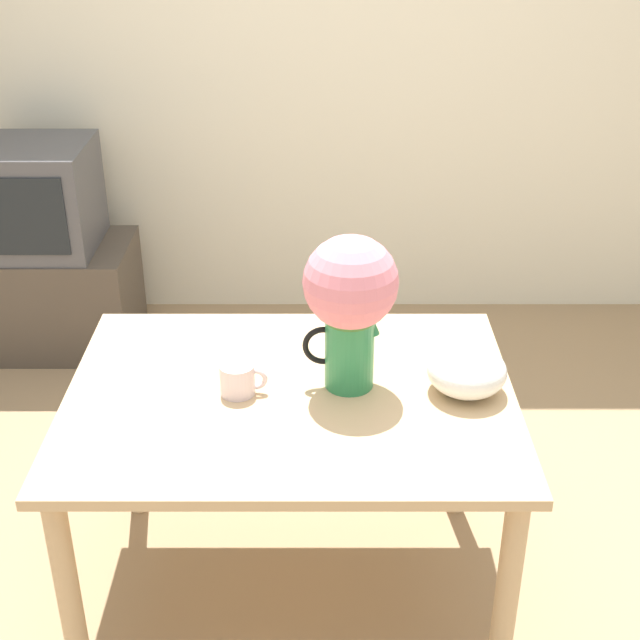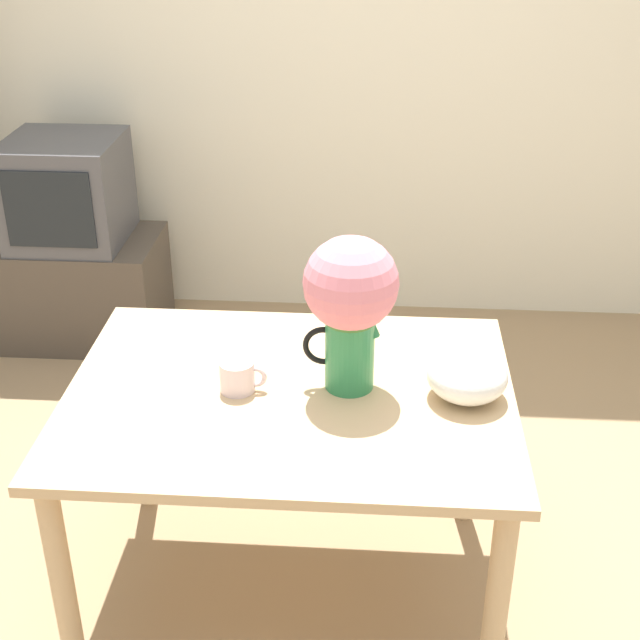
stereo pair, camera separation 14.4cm
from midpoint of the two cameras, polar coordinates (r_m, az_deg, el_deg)
ground_plane at (r=2.85m, az=-1.09°, el=-17.34°), size 12.00×12.00×0.00m
wall_back at (r=4.09m, az=-0.75°, el=17.64°), size 8.00×0.05×2.60m
table at (r=2.47m, az=-3.54°, el=-6.61°), size 1.21×0.91×0.73m
flower_vase at (r=2.31m, az=0.19°, el=1.46°), size 0.25×0.25×0.43m
coffee_mug at (r=2.40m, az=-6.94°, el=-3.80°), size 0.13×0.09×0.09m
white_bowl at (r=2.40m, az=7.71°, el=-3.28°), size 0.21×0.21×0.13m
tv_stand at (r=4.23m, az=-17.70°, el=1.51°), size 0.74×0.49×0.48m
tv_set at (r=4.05m, az=-18.67°, el=7.47°), size 0.48×0.48×0.46m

